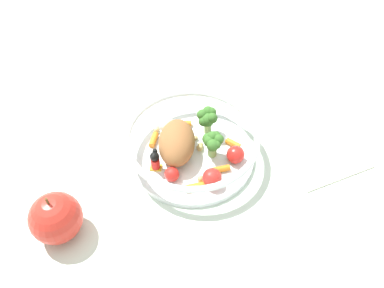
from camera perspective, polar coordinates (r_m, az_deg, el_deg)
The scene contains 4 objects.
ground_plane at distance 0.66m, azimuth -1.71°, elevation -2.64°, with size 2.40×2.40×0.00m, color silver.
food_container at distance 0.65m, azimuth -0.26°, elevation 0.08°, with size 0.23×0.23×0.07m.
loose_apple at distance 0.59m, azimuth -19.89°, elevation -10.47°, with size 0.08×0.08×0.09m.
folded_napkin at distance 0.72m, azimuth 18.37°, elevation -0.68°, with size 0.14×0.14×0.01m, color silver.
Camera 1 is at (-0.05, 0.41, 0.52)m, focal length 35.26 mm.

